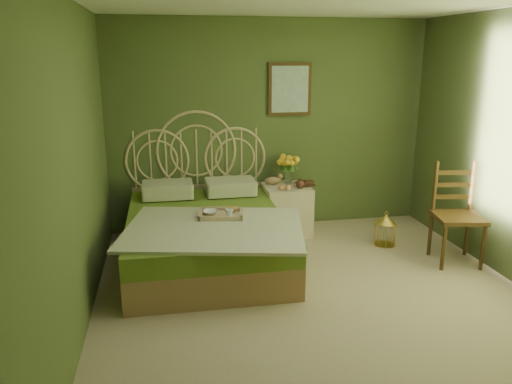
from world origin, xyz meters
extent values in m
plane|color=tan|center=(0.00, 0.00, 0.00)|extent=(4.50, 4.50, 0.00)
plane|color=#4B5D31|center=(0.00, 2.25, 1.30)|extent=(4.00, 0.00, 4.00)
plane|color=#4B5D31|center=(-2.00, 0.00, 1.30)|extent=(0.00, 4.50, 4.50)
cube|color=#3C2610|center=(0.24, 2.23, 1.75)|extent=(0.54, 0.03, 0.64)
cube|color=beige|center=(0.24, 2.21, 1.75)|extent=(0.46, 0.01, 0.56)
cube|color=#9D7C4E|center=(-0.93, 1.15, 0.16)|extent=(1.60, 2.14, 0.32)
cube|color=olive|center=(-0.93, 1.15, 0.43)|extent=(1.60, 2.14, 0.21)
cube|color=beige|center=(-0.88, 0.67, 0.55)|extent=(1.91, 1.60, 0.03)
cube|color=beige|center=(-1.30, 1.90, 0.63)|extent=(0.59, 0.43, 0.17)
cube|color=beige|center=(-0.55, 1.90, 0.63)|extent=(0.59, 0.43, 0.17)
cube|color=tan|center=(-0.77, 1.00, 0.55)|extent=(0.50, 0.42, 0.04)
ellipsoid|color=#B77A38|center=(-0.65, 1.09, 0.60)|extent=(0.12, 0.07, 0.05)
cube|color=beige|center=(0.14, 1.89, 0.30)|extent=(0.55, 0.55, 0.60)
cylinder|color=silver|center=(0.20, 2.02, 0.69)|extent=(0.10, 0.10, 0.18)
ellipsoid|color=#9D7C4E|center=(-0.01, 2.00, 0.65)|extent=(0.21, 0.11, 0.10)
sphere|color=#D08651|center=(0.03, 1.73, 0.64)|extent=(0.07, 0.07, 0.07)
sphere|color=#D08651|center=(0.11, 1.70, 0.64)|extent=(0.07, 0.07, 0.07)
cube|color=#3C2610|center=(1.70, 0.67, 0.51)|extent=(0.55, 0.55, 0.04)
cylinder|color=#3C2610|center=(1.50, 0.46, 0.25)|extent=(0.04, 0.04, 0.51)
cylinder|color=#3C2610|center=(1.90, 0.46, 0.25)|extent=(0.04, 0.04, 0.51)
cylinder|color=#3C2610|center=(1.50, 0.87, 0.25)|extent=(0.04, 0.04, 0.51)
cylinder|color=#3C2610|center=(1.90, 0.87, 0.25)|extent=(0.04, 0.04, 0.51)
cube|color=#3C2610|center=(1.70, 0.87, 0.79)|extent=(0.41, 0.12, 0.56)
cylinder|color=gold|center=(1.18, 1.27, 0.01)|extent=(0.24, 0.24, 0.01)
cylinder|color=gold|center=(1.18, 1.27, 0.13)|extent=(0.24, 0.24, 0.27)
cone|color=gold|center=(1.18, 1.27, 0.32)|extent=(0.24, 0.24, 0.10)
imported|color=#381E0F|center=(0.32, 1.91, 0.61)|extent=(0.18, 0.24, 0.02)
imported|color=#472819|center=(0.32, 1.91, 0.63)|extent=(0.22, 0.26, 0.02)
imported|color=white|center=(-0.87, 1.05, 0.59)|extent=(0.18, 0.18, 0.04)
imported|color=white|center=(-0.69, 0.94, 0.61)|extent=(0.08, 0.08, 0.07)
camera|label=1|loc=(-1.31, -3.85, 2.16)|focal=35.00mm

